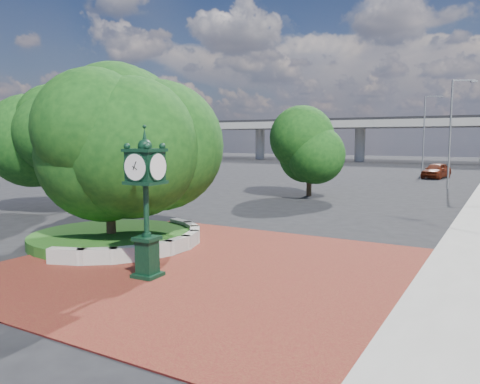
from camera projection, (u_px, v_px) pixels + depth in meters
The scene contains 12 objects.
ground at pixel (221, 260), 15.61m from camera, with size 200.00×200.00×0.00m, color black.
plaza at pixel (204, 266), 14.75m from camera, with size 12.00×12.00×0.04m, color maroon.
planter_wall at pixel (158, 243), 16.92m from camera, with size 2.96×6.77×0.54m.
grass_bed at pixel (112, 238), 18.07m from camera, with size 6.10×6.10×0.40m, color #134514.
overpass at pixel (452, 123), 75.23m from camera, with size 90.00×12.00×7.50m.
tree_planter at pixel (109, 147), 17.67m from camera, with size 5.20×5.20×6.33m.
tree_northwest at pixel (70, 137), 25.89m from camera, with size 5.60×5.60×6.93m.
tree_street at pixel (310, 150), 32.72m from camera, with size 4.40×4.40×5.45m.
post_clock at pixel (146, 196), 13.30m from camera, with size 0.95×0.95×4.34m.
parked_car at pixel (436, 171), 47.54m from camera, with size 1.88×4.67×1.59m, color #541B0C.
street_lamp_near at pixel (453, 125), 37.55m from camera, with size 1.83×0.97×8.69m.
street_lamp_far at pixel (426, 128), 53.52m from camera, with size 1.98×0.44×8.85m.
Camera 1 is at (8.17, -12.89, 4.02)m, focal length 35.00 mm.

